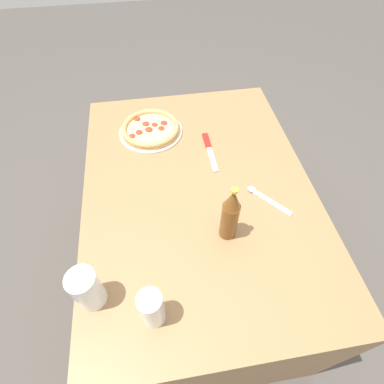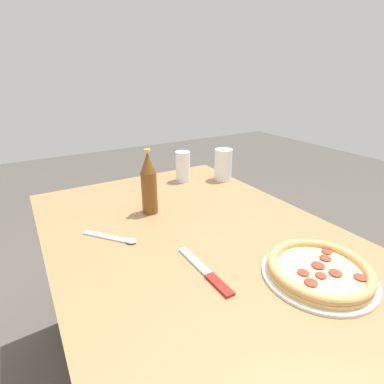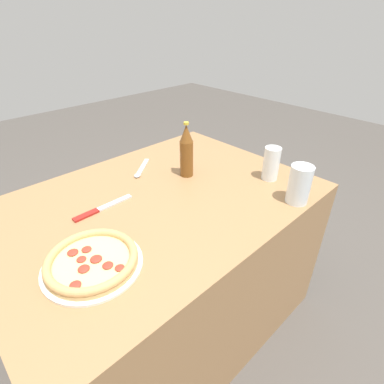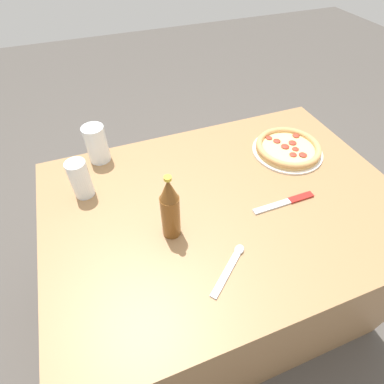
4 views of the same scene
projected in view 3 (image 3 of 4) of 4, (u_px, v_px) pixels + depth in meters
name	position (u px, v px, depth m)	size (l,w,h in m)	color
ground_plane	(165.00, 315.00, 1.53)	(8.00, 8.00, 0.00)	#4C4742
table	(161.00, 265.00, 1.35)	(1.24, 0.88, 0.71)	#997047
pizza_margherita	(92.00, 261.00, 0.85)	(0.28, 0.28, 0.04)	silver
glass_red_wine	(271.00, 164.00, 1.27)	(0.07, 0.07, 0.14)	white
glass_cola	(299.00, 185.00, 1.11)	(0.08, 0.08, 0.15)	white
beer_bottle	(186.00, 151.00, 1.27)	(0.06, 0.06, 0.24)	brown
knife	(101.00, 209.00, 1.10)	(0.23, 0.03, 0.01)	maroon
spoon	(141.00, 170.00, 1.36)	(0.16, 0.14, 0.01)	silver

